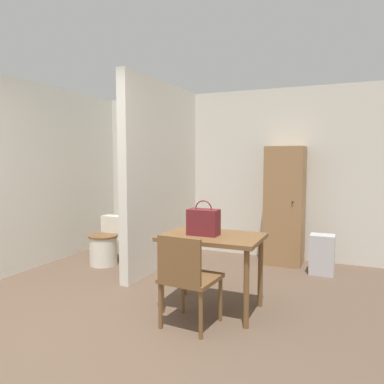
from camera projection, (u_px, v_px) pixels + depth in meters
name	position (u px, v px, depth m)	size (l,w,h in m)	color
ground_plane	(65.00, 351.00, 2.89)	(16.00, 16.00, 0.00)	brown
wall_back	(217.00, 173.00, 5.95)	(4.87, 0.12, 2.50)	silver
wall_left	(36.00, 176.00, 5.13)	(0.12, 4.42, 2.50)	silver
partition_wall	(163.00, 175.00, 5.15)	(0.12, 1.99, 2.50)	silver
dining_table	(212.00, 245.00, 3.64)	(0.96, 0.65, 0.74)	brown
wooden_chair	(187.00, 276.00, 3.25)	(0.49, 0.49, 0.84)	brown
toilet	(106.00, 245.00, 5.26)	(0.40, 0.55, 0.65)	silver
handbag	(203.00, 222.00, 3.62)	(0.30, 0.17, 0.34)	maroon
wooden_cabinet	(285.00, 205.00, 5.26)	(0.52, 0.50, 1.65)	#997047
space_heater	(322.00, 255.00, 4.79)	(0.30, 0.23, 0.51)	#BCBCC1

